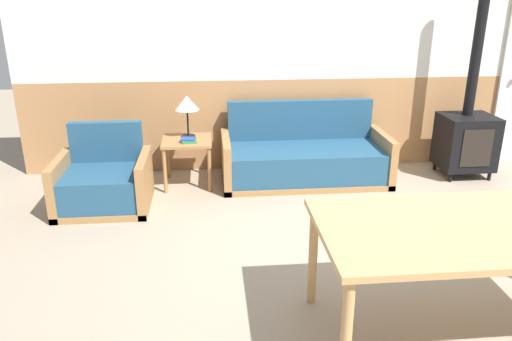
{
  "coord_description": "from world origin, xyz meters",
  "views": [
    {
      "loc": [
        -1.46,
        -3.04,
        2.03
      ],
      "look_at": [
        -1.07,
        1.06,
        0.52
      ],
      "focal_mm": 35.0,
      "sensor_mm": 36.0,
      "label": 1
    }
  ],
  "objects_px": {
    "wood_stove": "(467,131)",
    "side_table": "(187,147)",
    "table_lamp": "(187,105)",
    "dining_table": "(473,235)",
    "armchair": "(104,184)",
    "couch": "(304,159)"
  },
  "relations": [
    {
      "from": "wood_stove",
      "to": "side_table",
      "type": "bearing_deg",
      "value": 179.94
    },
    {
      "from": "table_lamp",
      "to": "dining_table",
      "type": "xyz_separation_m",
      "value": [
        1.75,
        -2.79,
        -0.19
      ]
    },
    {
      "from": "armchair",
      "to": "table_lamp",
      "type": "height_order",
      "value": "table_lamp"
    },
    {
      "from": "side_table",
      "to": "wood_stove",
      "type": "bearing_deg",
      "value": -0.06
    },
    {
      "from": "couch",
      "to": "armchair",
      "type": "height_order",
      "value": "couch"
    },
    {
      "from": "couch",
      "to": "table_lamp",
      "type": "distance_m",
      "value": 1.42
    },
    {
      "from": "couch",
      "to": "dining_table",
      "type": "height_order",
      "value": "couch"
    },
    {
      "from": "couch",
      "to": "side_table",
      "type": "xyz_separation_m",
      "value": [
        -1.29,
        -0.01,
        0.18
      ]
    },
    {
      "from": "side_table",
      "to": "wood_stove",
      "type": "height_order",
      "value": "wood_stove"
    },
    {
      "from": "armchair",
      "to": "side_table",
      "type": "xyz_separation_m",
      "value": [
        0.8,
        0.51,
        0.19
      ]
    },
    {
      "from": "couch",
      "to": "wood_stove",
      "type": "height_order",
      "value": "wood_stove"
    },
    {
      "from": "side_table",
      "to": "wood_stove",
      "type": "relative_size",
      "value": 0.22
    },
    {
      "from": "couch",
      "to": "side_table",
      "type": "bearing_deg",
      "value": -179.57
    },
    {
      "from": "side_table",
      "to": "dining_table",
      "type": "relative_size",
      "value": 0.29
    },
    {
      "from": "side_table",
      "to": "dining_table",
      "type": "height_order",
      "value": "dining_table"
    },
    {
      "from": "side_table",
      "to": "couch",
      "type": "bearing_deg",
      "value": 0.43
    },
    {
      "from": "couch",
      "to": "table_lamp",
      "type": "bearing_deg",
      "value": 176.3
    },
    {
      "from": "dining_table",
      "to": "wood_stove",
      "type": "distance_m",
      "value": 3.03
    },
    {
      "from": "side_table",
      "to": "table_lamp",
      "type": "distance_m",
      "value": 0.45
    },
    {
      "from": "armchair",
      "to": "side_table",
      "type": "bearing_deg",
      "value": 30.33
    },
    {
      "from": "side_table",
      "to": "table_lamp",
      "type": "relative_size",
      "value": 1.16
    },
    {
      "from": "couch",
      "to": "wood_stove",
      "type": "distance_m",
      "value": 1.87
    }
  ]
}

